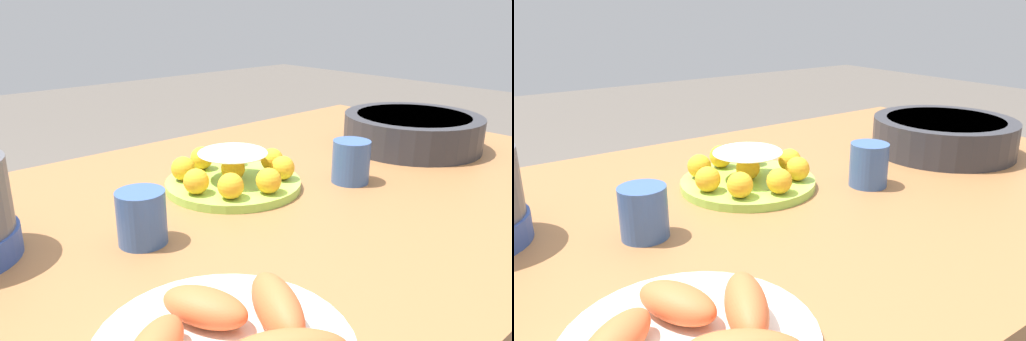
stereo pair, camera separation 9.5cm
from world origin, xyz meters
TOP-DOWN VIEW (x-y plane):
  - dining_table at (0.00, 0.00)m, footprint 1.53×0.95m
  - cake_plate at (-0.05, 0.08)m, footprint 0.26×0.26m
  - serving_bowl at (0.47, 0.01)m, footprint 0.33×0.33m
  - seafood_platter at (-0.36, -0.30)m, footprint 0.28×0.28m
  - cup_near at (0.15, -0.05)m, footprint 0.07×0.07m
  - cup_far at (-0.30, -0.01)m, footprint 0.07×0.07m

SIDE VIEW (x-z plane):
  - dining_table at x=0.00m, z-range 0.28..1.02m
  - seafood_platter at x=-0.36m, z-range 0.72..0.79m
  - cake_plate at x=-0.05m, z-range 0.73..0.81m
  - cup_far at x=-0.30m, z-range 0.74..0.82m
  - cup_near at x=0.15m, z-range 0.74..0.82m
  - serving_bowl at x=0.47m, z-range 0.74..0.82m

